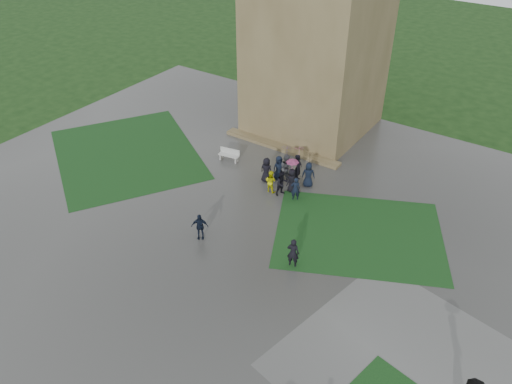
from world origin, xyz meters
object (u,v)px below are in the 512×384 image
Objects in this scene: bench at (229,155)px; pedestrian_near at (293,253)px; tower at (320,3)px; pedestrian_mid at (200,226)px.

bench is 0.88× the size of pedestrian_near.
tower is 11.64× the size of pedestrian_mid.
tower is at bearing 61.07° from pedestrian_mid.
pedestrian_near is (6.77, -14.21, -8.14)m from tower.
pedestrian_near is (8.86, -6.52, 0.42)m from bench.
bench is 0.96× the size of pedestrian_mid.
tower is 17.72m from pedestrian_near.
tower is 10.68× the size of pedestrian_near.
bench is 8.28m from pedestrian_mid.
pedestrian_mid is 0.92× the size of pedestrian_near.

